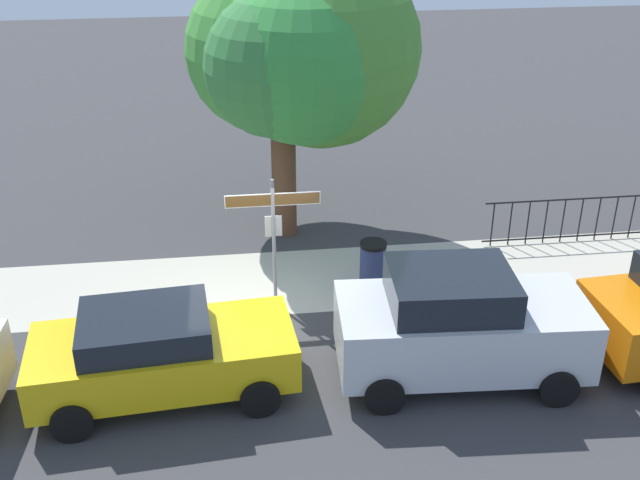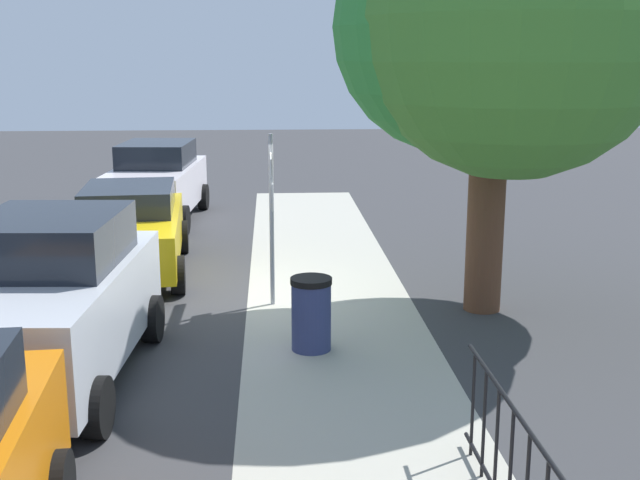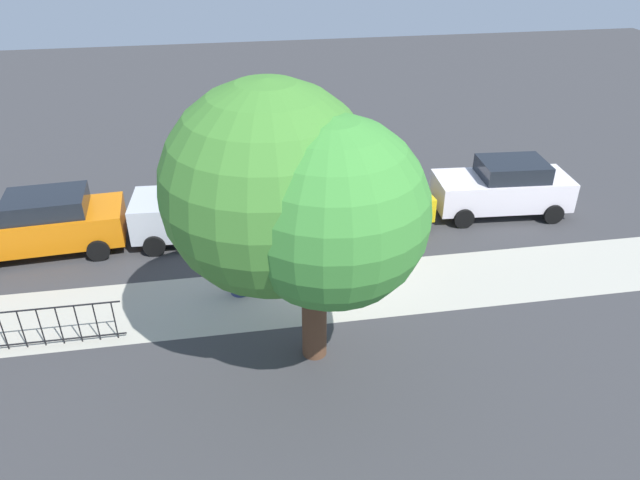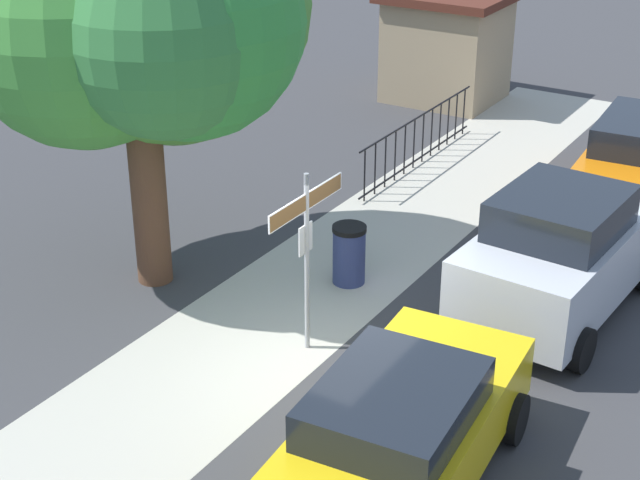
% 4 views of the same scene
% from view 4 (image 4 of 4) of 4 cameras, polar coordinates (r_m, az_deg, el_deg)
% --- Properties ---
extents(ground_plane, '(60.00, 60.00, 0.00)m').
position_cam_4_polar(ground_plane, '(13.52, -0.16, -7.46)').
color(ground_plane, '#38383A').
extents(sidewalk_strip, '(24.00, 2.60, 0.00)m').
position_cam_4_polar(sidewalk_strip, '(15.57, -0.33, -2.66)').
color(sidewalk_strip, '#AFAB9C').
rests_on(sidewalk_strip, ground_plane).
extents(street_sign, '(1.77, 0.07, 2.65)m').
position_cam_4_polar(street_sign, '(13.09, -0.79, 0.64)').
color(street_sign, '#9EA0A5').
rests_on(street_sign, ground_plane).
extents(shade_tree, '(5.03, 5.01, 6.40)m').
position_cam_4_polar(shade_tree, '(14.80, -9.87, 12.69)').
color(shade_tree, brown).
rests_on(shade_tree, ground_plane).
extents(car_yellow, '(4.33, 2.25, 1.54)m').
position_cam_4_polar(car_yellow, '(11.03, 4.73, -11.10)').
color(car_yellow, gold).
rests_on(car_yellow, ground_plane).
extents(car_silver, '(4.23, 2.25, 1.98)m').
position_cam_4_polar(car_silver, '(14.85, 13.91, -0.67)').
color(car_silver, silver).
rests_on(car_silver, ground_plane).
extents(iron_fence, '(4.93, 0.04, 1.07)m').
position_cam_4_polar(iron_fence, '(20.32, 5.77, 5.87)').
color(iron_fence, black).
rests_on(iron_fence, ground_plane).
extents(utility_shed, '(2.67, 2.91, 2.65)m').
position_cam_4_polar(utility_shed, '(24.57, 7.42, 11.21)').
color(utility_shed, '#998466').
rests_on(utility_shed, ground_plane).
extents(trash_bin, '(0.55, 0.55, 0.98)m').
position_cam_4_polar(trash_bin, '(15.46, 1.71, -0.83)').
color(trash_bin, navy).
rests_on(trash_bin, ground_plane).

